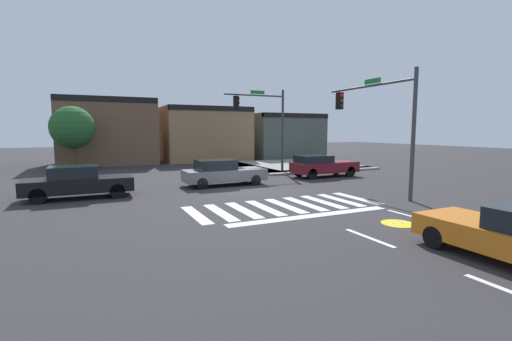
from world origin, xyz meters
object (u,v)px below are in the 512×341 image
traffic_signal_southeast (377,112)px  car_black (78,182)px  traffic_signal_northeast (263,116)px  car_maroon (322,166)px  car_gray (222,173)px  roadside_tree (72,128)px

traffic_signal_southeast → car_black: traffic_signal_southeast is taller
traffic_signal_northeast → car_maroon: 5.63m
car_gray → roadside_tree: roadside_tree is taller
traffic_signal_northeast → car_maroon: (2.75, -3.52, -3.42)m
traffic_signal_southeast → car_black: 14.78m
car_gray → car_maroon: 7.49m
car_maroon → roadside_tree: 19.40m
traffic_signal_southeast → roadside_tree: bearing=38.6°
car_maroon → traffic_signal_northeast: bearing=128.0°
car_black → roadside_tree: (-0.56, 12.93, 2.62)m
car_black → car_maroon: bearing=5.7°
car_gray → roadside_tree: bearing=123.5°
car_black → traffic_signal_southeast: bearing=-19.5°
traffic_signal_southeast → roadside_tree: traffic_signal_southeast is taller
car_maroon → car_black: car_black is taller
traffic_signal_northeast → car_gray: bearing=41.7°
roadside_tree → car_gray: bearing=-56.5°
car_maroon → roadside_tree: size_ratio=0.91×
traffic_signal_northeast → roadside_tree: 14.99m
car_gray → car_black: bearing=-173.7°
car_gray → car_maroon: bearing=5.1°
traffic_signal_northeast → car_black: bearing=22.4°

